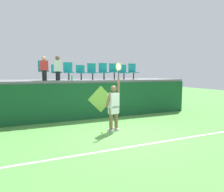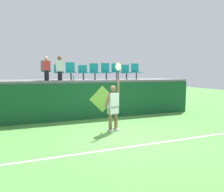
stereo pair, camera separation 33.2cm
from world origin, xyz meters
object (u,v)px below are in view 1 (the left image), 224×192
at_px(stadium_chair_2, 68,71).
at_px(stadium_chair_7, 123,71).
at_px(stadium_chair_6, 114,71).
at_px(spectator_0, 58,68).
at_px(water_bottle, 72,78).
at_px(stadium_chair_1, 56,71).
at_px(stadium_chair_5, 103,71).
at_px(stadium_chair_8, 133,71).
at_px(stadium_chair_3, 81,72).
at_px(spectator_1, 44,68).
at_px(tennis_ball, 102,132).
at_px(stadium_chair_4, 92,71).
at_px(tennis_player, 114,105).
at_px(stadium_chair_0, 43,69).

relative_size(stadium_chair_2, stadium_chair_7, 1.08).
relative_size(stadium_chair_6, spectator_0, 0.76).
distance_m(water_bottle, spectator_0, 0.81).
xyz_separation_m(stadium_chair_1, spectator_0, (-0.00, -0.41, 0.17)).
bearing_deg(stadium_chair_5, stadium_chair_8, -0.04).
relative_size(stadium_chair_1, stadium_chair_2, 0.87).
relative_size(water_bottle, stadium_chair_8, 0.29).
bearing_deg(stadium_chair_3, stadium_chair_7, 0.15).
bearing_deg(stadium_chair_3, stadium_chair_8, 0.20).
bearing_deg(spectator_1, stadium_chair_6, 7.17).
bearing_deg(tennis_ball, stadium_chair_8, 46.94).
relative_size(stadium_chair_4, spectator_0, 0.75).
height_order(water_bottle, stadium_chair_4, stadium_chair_4).
bearing_deg(stadium_chair_7, stadium_chair_5, 179.73).
bearing_deg(tennis_ball, stadium_chair_7, 52.97).
bearing_deg(stadium_chair_8, tennis_ball, -133.06).
bearing_deg(stadium_chair_2, spectator_1, -158.52).
bearing_deg(stadium_chair_4, stadium_chair_7, -0.16).
distance_m(stadium_chair_1, stadium_chair_6, 2.95).
relative_size(stadium_chair_1, stadium_chair_4, 0.90).
bearing_deg(tennis_player, stadium_chair_8, 51.03).
bearing_deg(stadium_chair_7, spectator_0, -173.17).
xyz_separation_m(tennis_player, tennis_ball, (-0.51, -0.12, -0.92)).
height_order(stadium_chair_2, spectator_0, spectator_0).
xyz_separation_m(tennis_player, stadium_chair_7, (1.94, 3.12, 1.28)).
relative_size(water_bottle, stadium_chair_5, 0.29).
bearing_deg(spectator_1, stadium_chair_7, 6.19).
xyz_separation_m(tennis_ball, water_bottle, (-0.51, 2.46, 1.89)).
xyz_separation_m(stadium_chair_5, spectator_1, (-2.95, -0.45, 0.09)).
height_order(stadium_chair_0, stadium_chair_6, stadium_chair_0).
distance_m(tennis_ball, stadium_chair_5, 4.15).
xyz_separation_m(water_bottle, stadium_chair_6, (2.39, 0.78, 0.35)).
distance_m(water_bottle, stadium_chair_3, 1.03).
bearing_deg(stadium_chair_8, stadium_chair_6, -179.81).
height_order(stadium_chair_5, spectator_0, spectator_0).
distance_m(stadium_chair_0, stadium_chair_5, 2.95).
xyz_separation_m(stadium_chair_1, stadium_chair_2, (0.56, 0.01, 0.04)).
bearing_deg(stadium_chair_0, stadium_chair_3, -0.34).
height_order(stadium_chair_1, stadium_chair_5, stadium_chair_5).
height_order(stadium_chair_5, stadium_chair_7, stadium_chair_5).
bearing_deg(spectator_0, stadium_chair_2, 37.37).
height_order(stadium_chair_1, stadium_chair_3, stadium_chair_1).
xyz_separation_m(tennis_ball, spectator_1, (-1.65, 2.80, 2.32)).
relative_size(stadium_chair_4, stadium_chair_8, 0.96).
height_order(tennis_player, stadium_chair_3, stadium_chair_3).
bearing_deg(stadium_chair_0, water_bottle, -34.55).
bearing_deg(stadium_chair_5, stadium_chair_2, -179.98).
bearing_deg(tennis_ball, stadium_chair_1, 108.25).
bearing_deg(stadium_chair_0, stadium_chair_7, -0.06).
xyz_separation_m(tennis_ball, stadium_chair_8, (3.04, 3.25, 2.24)).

